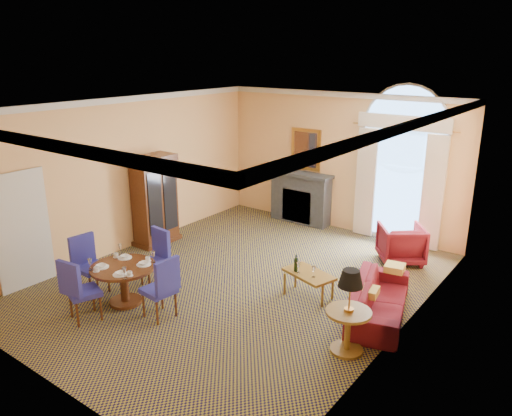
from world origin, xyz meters
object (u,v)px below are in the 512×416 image
Objects in this scene: dining_table at (124,275)px; armchair at (401,244)px; coffee_table at (308,274)px; side_table at (349,302)px; armoire at (155,202)px; sofa at (379,299)px.

dining_table reaches higher than armchair.
coffee_table is at bearing 40.91° from dining_table.
side_table reaches higher than dining_table.
armoire is 4.06m from coffee_table.
side_table is (5.32, -1.31, -0.17)m from armoire.
coffee_table is 1.73m from side_table.
coffee_table is at bearing 79.30° from sofa.
armchair is (3.06, 4.44, -0.12)m from dining_table.
sofa is at bearing 66.02° from armchair.
coffee_table is 0.81× the size of side_table.
side_table is at bearing 14.53° from dining_table.
armoire reaches higher than coffee_table.
coffee_table is at bearing 140.09° from side_table.
armchair reaches higher than sofa.
side_table is (0.05, -1.21, 0.47)m from sofa.
armchair is 0.69× the size of side_table.
armchair is 2.52m from coffee_table.
armchair is at bearing -3.31° from sofa.
dining_table is at bearing 18.36° from armchair.
sofa is 1.30m from side_table.
side_table is at bearing -13.83° from armoire.
dining_table is 1.09× the size of coffee_table.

